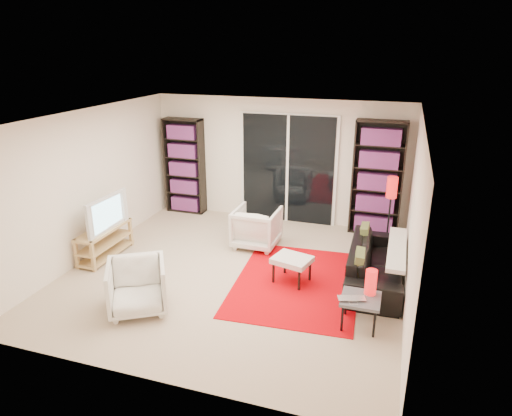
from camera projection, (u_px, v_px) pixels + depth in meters
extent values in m
plane|color=tan|center=(235.00, 273.00, 7.05)|extent=(5.00, 5.00, 0.00)
cube|color=white|center=(278.00, 161.00, 8.88)|extent=(5.00, 0.02, 2.40)
cube|color=white|center=(142.00, 279.00, 4.40)|extent=(5.00, 0.02, 2.40)
cube|color=white|center=(89.00, 185.00, 7.37)|extent=(0.02, 5.00, 2.40)
cube|color=white|center=(414.00, 219.00, 5.92)|extent=(0.02, 5.00, 2.40)
cube|color=white|center=(232.00, 117.00, 6.24)|extent=(5.00, 5.00, 0.02)
cube|color=white|center=(288.00, 169.00, 8.85)|extent=(1.92, 0.06, 2.16)
cube|color=black|center=(287.00, 170.00, 8.82)|extent=(1.80, 0.02, 2.10)
cube|color=white|center=(287.00, 170.00, 8.81)|extent=(0.05, 0.02, 2.10)
cube|color=black|center=(185.00, 166.00, 9.38)|extent=(0.80, 0.30, 1.95)
cube|color=#891163|center=(184.00, 166.00, 9.36)|extent=(0.70, 0.22, 1.85)
cube|color=black|center=(377.00, 179.00, 8.24)|extent=(0.90, 0.30, 2.10)
cube|color=#891163|center=(377.00, 179.00, 8.22)|extent=(0.80, 0.22, 2.00)
cube|color=tan|center=(103.00, 230.00, 7.46)|extent=(0.36, 1.13, 0.04)
cube|color=tan|center=(105.00, 242.00, 7.54)|extent=(0.36, 1.13, 0.03)
cube|color=tan|center=(106.00, 253.00, 7.60)|extent=(0.36, 1.13, 0.04)
cube|color=tan|center=(77.00, 254.00, 7.11)|extent=(0.05, 0.05, 0.50)
cube|color=tan|center=(116.00, 230.00, 8.05)|extent=(0.05, 0.05, 0.50)
cube|color=tan|center=(93.00, 257.00, 7.02)|extent=(0.05, 0.05, 0.50)
cube|color=tan|center=(131.00, 232.00, 7.96)|extent=(0.05, 0.05, 0.50)
imported|color=black|center=(102.00, 212.00, 7.35)|extent=(0.17, 0.99, 0.57)
cube|color=#C80008|center=(297.00, 282.00, 6.76)|extent=(1.92, 2.51, 0.01)
imported|color=black|center=(376.00, 263.00, 6.75)|extent=(0.81, 1.98, 0.57)
imported|color=silver|center=(257.00, 227.00, 7.90)|extent=(0.75, 0.78, 0.69)
imported|color=silver|center=(137.00, 287.00, 5.98)|extent=(1.02, 1.02, 0.69)
cube|color=silver|center=(292.00, 260.00, 6.68)|extent=(0.62, 0.55, 0.08)
cylinder|color=black|center=(273.00, 273.00, 6.72)|extent=(0.04, 0.04, 0.32)
cylinder|color=black|center=(285.00, 264.00, 6.99)|extent=(0.04, 0.04, 0.32)
cylinder|color=black|center=(299.00, 281.00, 6.50)|extent=(0.04, 0.04, 0.32)
cylinder|color=black|center=(310.00, 271.00, 6.78)|extent=(0.04, 0.04, 0.32)
cube|color=#4A494F|center=(361.00, 299.00, 5.62)|extent=(0.48, 0.48, 0.04)
cylinder|color=black|center=(342.00, 318.00, 5.56)|extent=(0.03, 0.03, 0.38)
cylinder|color=black|center=(346.00, 302.00, 5.91)|extent=(0.03, 0.03, 0.38)
cylinder|color=black|center=(374.00, 323.00, 5.45)|extent=(0.03, 0.03, 0.38)
cylinder|color=black|center=(376.00, 307.00, 5.80)|extent=(0.03, 0.03, 0.38)
imported|color=silver|center=(352.00, 301.00, 5.52)|extent=(0.39, 0.31, 0.03)
cylinder|color=red|center=(371.00, 282.00, 5.65)|extent=(0.14, 0.14, 0.32)
cylinder|color=black|center=(385.00, 249.00, 7.86)|extent=(0.20, 0.20, 0.03)
cylinder|color=black|center=(388.00, 223.00, 7.70)|extent=(0.03, 0.03, 0.98)
cylinder|color=red|center=(392.00, 187.00, 7.48)|extent=(0.18, 0.18, 0.35)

